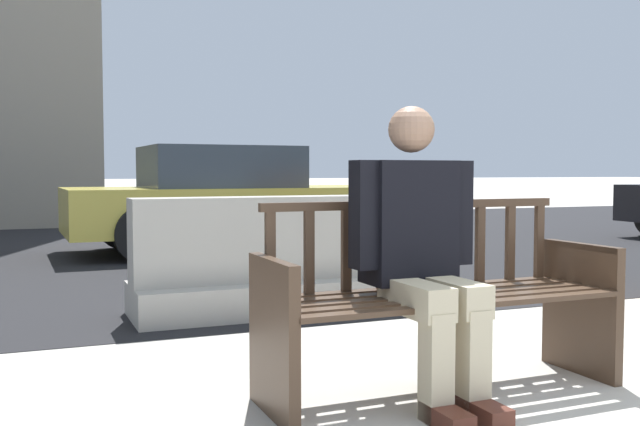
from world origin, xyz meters
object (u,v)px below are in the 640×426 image
Objects in this scene: seated_person at (420,246)px; car_taxi_near at (229,200)px; jersey_barrier_centre at (272,265)px; street_bench at (439,306)px.

car_taxi_near is (0.74, 6.15, -0.03)m from seated_person.
jersey_barrier_centre is (0.00, 2.13, -0.35)m from seated_person.
street_bench is at bearing -95.67° from car_taxi_near.
seated_person is at bearing -96.89° from car_taxi_near.
car_taxi_near is at bearing 79.55° from jersey_barrier_centre.
street_bench is at bearing 22.95° from seated_person.
street_bench is 0.41× the size of car_taxi_near.
street_bench is 6.13m from car_taxi_near.
jersey_barrier_centre is 0.48× the size of car_taxi_near.
street_bench is 0.33m from seated_person.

